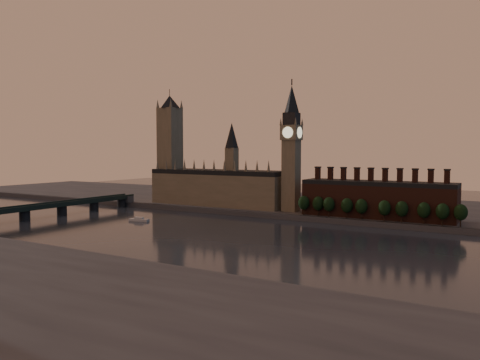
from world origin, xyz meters
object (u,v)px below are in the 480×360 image
Objects in this scene: victoria_tower at (170,145)px; river_boat at (139,220)px; big_ben at (291,146)px; westminster_bridge at (41,209)px.

victoria_tower is 6.69× the size of river_boat.
victoria_tower is 1.01× the size of big_ben.
river_boat is (-87.33, -84.67, -55.64)m from big_ben.
victoria_tower is 130.12m from big_ben.
victoria_tower reaches higher than river_boat.
victoria_tower is 0.54× the size of westminster_bridge.
victoria_tower is at bearing 73.44° from westminster_bridge.
westminster_bridge is at bearing -172.52° from river_boat.
westminster_bridge is at bearing -145.67° from big_ben.
big_ben is 205.83m from westminster_bridge.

